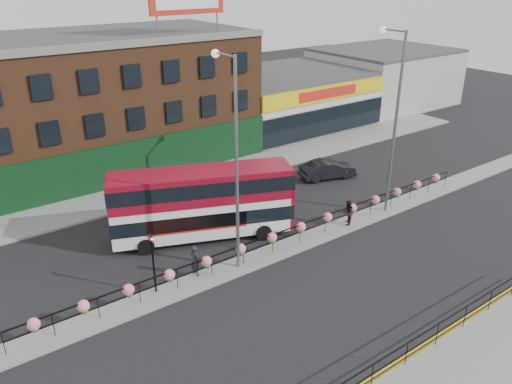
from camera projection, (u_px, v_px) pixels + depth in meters
ground at (286, 249)px, 28.81m from camera, size 120.00×120.00×0.00m
south_pavement at (475, 372)px, 19.90m from camera, size 60.00×4.00×0.15m
north_pavement at (186, 182)px, 37.65m from camera, size 60.00×4.00×0.15m
median at (286, 248)px, 28.78m from camera, size 60.00×1.60×0.15m
yellow_line_inner at (427, 342)px, 21.63m from camera, size 60.00×0.10×0.01m
yellow_line_outer at (430, 344)px, 21.50m from camera, size 60.00×0.10×0.01m
brick_building at (89, 102)px, 39.32m from camera, size 25.00×12.21×10.30m
supermarket at (286, 98)px, 50.96m from camera, size 15.00×12.25×5.30m
warehouse_east at (383, 76)px, 58.69m from camera, size 14.50×12.00×6.30m
median_railing at (287, 233)px, 28.38m from camera, size 30.04×0.56×1.23m
south_railing at (407, 349)px, 19.88m from camera, size 20.04×0.05×1.12m
double_decker_bus at (203, 197)px, 29.00m from camera, size 10.75×6.25×4.28m
car at (328, 169)px, 38.19m from camera, size 3.92×5.19×1.44m
pedestrian_a at (195, 260)px, 25.79m from camera, size 0.78×0.65×1.70m
pedestrian_b at (348, 213)px, 30.89m from camera, size 1.37×1.36×1.62m
lamp_column_west at (233, 148)px, 24.37m from camera, size 0.40×1.96×11.16m
lamp_column_east at (393, 109)px, 30.47m from camera, size 0.41×2.02×11.50m
traffic_light_median at (152, 251)px, 23.82m from camera, size 0.15×0.28×3.65m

